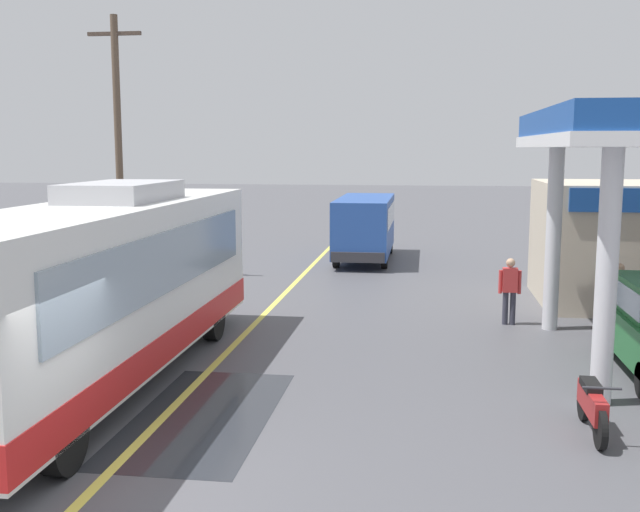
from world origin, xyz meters
TOP-DOWN VIEW (x-y plane):
  - ground at (0.00, 20.00)m, footprint 120.00×120.00m
  - lane_divider_stripe at (0.00, 15.00)m, footprint 0.16×50.00m
  - wet_puddle_patch at (0.63, 2.57)m, footprint 2.18×4.71m
  - coach_bus_main at (-1.68, 4.05)m, footprint 2.60×11.04m
  - minibus_opposing_lane at (1.83, 20.15)m, footprint 2.04×6.13m
  - motorcycle_parked_forecourt at (6.74, 2.66)m, footprint 0.55×1.80m
  - pedestrian_near_pump at (8.71, 9.39)m, footprint 0.55×0.22m
  - pedestrian_by_shop at (6.25, 9.85)m, footprint 0.55×0.22m
  - utility_pole_roadside at (-5.95, 15.05)m, footprint 1.80×0.24m

SIDE VIEW (x-z plane):
  - ground at x=0.00m, z-range 0.00..0.00m
  - wet_puddle_patch at x=0.63m, z-range 0.00..0.01m
  - lane_divider_stripe at x=0.00m, z-range 0.00..0.01m
  - motorcycle_parked_forecourt at x=6.74m, z-range -0.02..0.90m
  - pedestrian_near_pump at x=8.71m, z-range 0.10..1.76m
  - pedestrian_by_shop at x=6.25m, z-range 0.10..1.76m
  - minibus_opposing_lane at x=1.83m, z-range 0.25..2.69m
  - coach_bus_main at x=-1.68m, z-range -0.12..3.56m
  - utility_pole_roadside at x=-5.95m, z-range 0.18..8.80m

